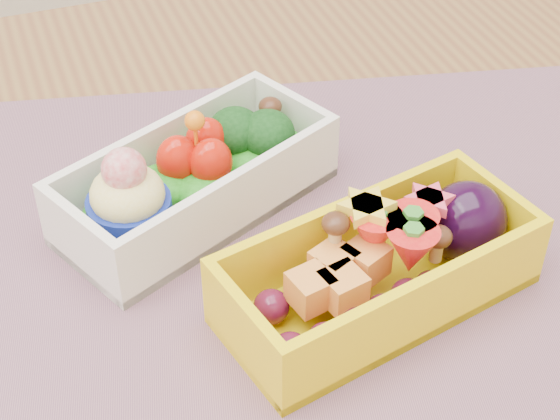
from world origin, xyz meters
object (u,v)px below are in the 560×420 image
object	(u,v)px
placemat	(271,265)
bento_white	(195,179)
table	(218,400)
bento_yellow	(385,266)

from	to	relation	value
placemat	bento_white	size ratio (longest dim) A/B	2.63
table	bento_yellow	bearing A→B (deg)	-22.50
table	placemat	size ratio (longest dim) A/B	2.25
placemat	bento_white	distance (m)	0.08
placemat	bento_white	xyz separation A→B (m)	(-0.03, 0.07, 0.03)
bento_yellow	table	bearing A→B (deg)	144.53
table	bento_yellow	world-z (taller)	bento_yellow
placemat	bento_yellow	distance (m)	0.08
table	bento_white	size ratio (longest dim) A/B	5.92
table	placemat	xyz separation A→B (m)	(0.04, 0.01, 0.10)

